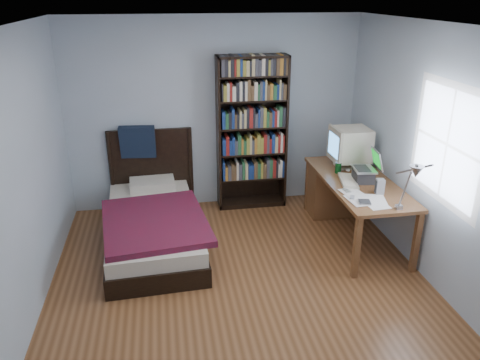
{
  "coord_description": "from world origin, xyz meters",
  "views": [
    {
      "loc": [
        -0.67,
        -3.86,
        2.76
      ],
      "look_at": [
        0.08,
        0.55,
        0.94
      ],
      "focal_mm": 35.0,
      "sensor_mm": 36.0,
      "label": 1
    }
  ],
  "objects_px": {
    "bookshelf": "(252,134)",
    "speaker": "(380,187)",
    "crt_monitor": "(350,145)",
    "desk_lamp": "(414,176)",
    "keyboard": "(348,181)",
    "bed": "(153,221)",
    "laptop": "(365,172)",
    "soda_can": "(338,168)",
    "desk": "(341,188)"
  },
  "relations": [
    {
      "from": "bed",
      "to": "speaker",
      "type": "bearing_deg",
      "value": -16.22
    },
    {
      "from": "crt_monitor",
      "to": "speaker",
      "type": "relative_size",
      "value": 3.0
    },
    {
      "from": "bookshelf",
      "to": "crt_monitor",
      "type": "bearing_deg",
      "value": -31.5
    },
    {
      "from": "bookshelf",
      "to": "bed",
      "type": "distance_m",
      "value": 1.73
    },
    {
      "from": "bed",
      "to": "soda_can",
      "type": "bearing_deg",
      "value": -1.13
    },
    {
      "from": "desk_lamp",
      "to": "soda_can",
      "type": "relative_size",
      "value": 4.97
    },
    {
      "from": "keyboard",
      "to": "bed",
      "type": "distance_m",
      "value": 2.31
    },
    {
      "from": "desk_lamp",
      "to": "bookshelf",
      "type": "bearing_deg",
      "value": 113.78
    },
    {
      "from": "soda_can",
      "to": "desk",
      "type": "bearing_deg",
      "value": 56.76
    },
    {
      "from": "desk",
      "to": "laptop",
      "type": "bearing_deg",
      "value": -84.01
    },
    {
      "from": "laptop",
      "to": "desk_lamp",
      "type": "distance_m",
      "value": 1.21
    },
    {
      "from": "soda_can",
      "to": "bed",
      "type": "relative_size",
      "value": 0.06
    },
    {
      "from": "soda_can",
      "to": "speaker",
      "type": "bearing_deg",
      "value": -71.92
    },
    {
      "from": "desk",
      "to": "desk_lamp",
      "type": "height_order",
      "value": "desk_lamp"
    },
    {
      "from": "crt_monitor",
      "to": "bookshelf",
      "type": "bearing_deg",
      "value": 148.5
    },
    {
      "from": "desk_lamp",
      "to": "keyboard",
      "type": "relative_size",
      "value": 1.46
    },
    {
      "from": "desk",
      "to": "bed",
      "type": "height_order",
      "value": "bed"
    },
    {
      "from": "keyboard",
      "to": "speaker",
      "type": "bearing_deg",
      "value": -48.23
    },
    {
      "from": "crt_monitor",
      "to": "keyboard",
      "type": "relative_size",
      "value": 1.13
    },
    {
      "from": "desk_lamp",
      "to": "bookshelf",
      "type": "xyz_separation_m",
      "value": [
        -1.01,
        2.29,
        -0.23
      ]
    },
    {
      "from": "desk",
      "to": "desk_lamp",
      "type": "bearing_deg",
      "value": -91.02
    },
    {
      "from": "speaker",
      "to": "keyboard",
      "type": "bearing_deg",
      "value": 128.83
    },
    {
      "from": "desk",
      "to": "soda_can",
      "type": "height_order",
      "value": "soda_can"
    },
    {
      "from": "speaker",
      "to": "desk",
      "type": "bearing_deg",
      "value": 103.67
    },
    {
      "from": "bed",
      "to": "crt_monitor",
      "type": "bearing_deg",
      "value": 3.37
    },
    {
      "from": "desk",
      "to": "speaker",
      "type": "distance_m",
      "value": 0.98
    },
    {
      "from": "crt_monitor",
      "to": "keyboard",
      "type": "bearing_deg",
      "value": -110.92
    },
    {
      "from": "desk_lamp",
      "to": "bookshelf",
      "type": "distance_m",
      "value": 2.51
    },
    {
      "from": "laptop",
      "to": "soda_can",
      "type": "relative_size",
      "value": 2.89
    },
    {
      "from": "laptop",
      "to": "soda_can",
      "type": "bearing_deg",
      "value": 124.55
    },
    {
      "from": "laptop",
      "to": "soda_can",
      "type": "height_order",
      "value": "laptop"
    },
    {
      "from": "desk_lamp",
      "to": "speaker",
      "type": "height_order",
      "value": "desk_lamp"
    },
    {
      "from": "crt_monitor",
      "to": "soda_can",
      "type": "relative_size",
      "value": 3.85
    },
    {
      "from": "crt_monitor",
      "to": "speaker",
      "type": "height_order",
      "value": "crt_monitor"
    },
    {
      "from": "crt_monitor",
      "to": "soda_can",
      "type": "height_order",
      "value": "crt_monitor"
    },
    {
      "from": "speaker",
      "to": "bookshelf",
      "type": "xyz_separation_m",
      "value": [
        -1.1,
        1.51,
        0.2
      ]
    },
    {
      "from": "desk",
      "to": "keyboard",
      "type": "bearing_deg",
      "value": -104.63
    },
    {
      "from": "bed",
      "to": "desk_lamp",
      "type": "bearing_deg",
      "value": -32.37
    },
    {
      "from": "bookshelf",
      "to": "speaker",
      "type": "bearing_deg",
      "value": -53.9
    },
    {
      "from": "desk",
      "to": "bed",
      "type": "bearing_deg",
      "value": -175.53
    },
    {
      "from": "desk_lamp",
      "to": "soda_can",
      "type": "distance_m",
      "value": 1.51
    },
    {
      "from": "bookshelf",
      "to": "bed",
      "type": "relative_size",
      "value": 0.95
    },
    {
      "from": "desk",
      "to": "crt_monitor",
      "type": "bearing_deg",
      "value": -41.87
    },
    {
      "from": "keyboard",
      "to": "soda_can",
      "type": "distance_m",
      "value": 0.3
    },
    {
      "from": "desk_lamp",
      "to": "bed",
      "type": "xyz_separation_m",
      "value": [
        -2.33,
        1.48,
        -0.99
      ]
    },
    {
      "from": "bed",
      "to": "keyboard",
      "type": "bearing_deg",
      "value": -8.79
    },
    {
      "from": "desk_lamp",
      "to": "keyboard",
      "type": "xyz_separation_m",
      "value": [
        -0.11,
        1.14,
        -0.5
      ]
    },
    {
      "from": "keyboard",
      "to": "bed",
      "type": "height_order",
      "value": "bed"
    },
    {
      "from": "crt_monitor",
      "to": "bookshelf",
      "type": "xyz_separation_m",
      "value": [
        -1.08,
        0.66,
        0.0
      ]
    },
    {
      "from": "desk",
      "to": "crt_monitor",
      "type": "relative_size",
      "value": 3.5
    }
  ]
}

